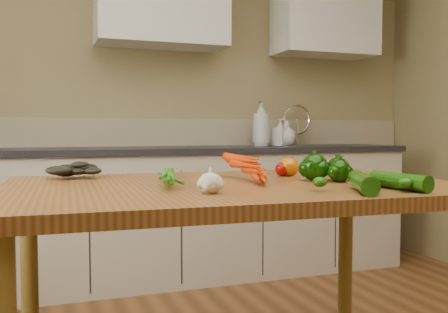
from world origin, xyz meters
TOP-DOWN VIEW (x-y plane):
  - room at (0.00, 0.17)m, footprint 4.04×5.04m
  - counter_run at (0.21, 2.19)m, footprint 2.84×0.64m
  - upper_cabinets at (0.51, 2.32)m, footprint 2.15×0.35m
  - table at (-0.26, 0.51)m, footprint 1.59×1.06m
  - soap_bottle_a at (0.63, 2.27)m, footprint 0.18×0.18m
  - soap_bottle_b at (0.79, 2.27)m, footprint 0.13×0.13m
  - soap_bottle_c at (0.84, 2.27)m, footprint 0.16×0.16m
  - carrot_bunch at (-0.28, 0.55)m, footprint 0.30×0.23m
  - leafy_greens at (-0.77, 0.88)m, footprint 0.22×0.20m
  - garlic_bulb at (-0.43, 0.26)m, footprint 0.07×0.07m
  - pepper_a at (0.05, 0.48)m, footprint 0.10×0.10m
  - pepper_b at (0.14, 0.48)m, footprint 0.08×0.08m
  - pepper_c at (0.11, 0.41)m, footprint 0.08×0.08m
  - tomato_a at (0.02, 0.68)m, footprint 0.06×0.06m
  - tomato_b at (0.04, 0.68)m, footprint 0.08×0.08m
  - tomato_c at (0.24, 0.62)m, footprint 0.08×0.08m
  - zucchini_a at (0.16, 0.15)m, footprint 0.08×0.23m
  - zucchini_b at (0.02, 0.14)m, footprint 0.16×0.25m

SIDE VIEW (x-z plane):
  - counter_run at x=0.21m, z-range -0.11..1.03m
  - table at x=-0.26m, z-range 0.32..1.15m
  - zucchini_a at x=0.16m, z-range 0.83..0.88m
  - zucchini_b at x=0.02m, z-range 0.83..0.89m
  - tomato_a at x=0.02m, z-range 0.83..0.89m
  - garlic_bulb at x=-0.43m, z-range 0.83..0.89m
  - tomato_c at x=0.24m, z-range 0.83..0.90m
  - tomato_b at x=0.04m, z-range 0.83..0.90m
  - carrot_bunch at x=-0.28m, z-range 0.83..0.91m
  - pepper_c at x=0.11m, z-range 0.83..0.91m
  - pepper_b at x=0.14m, z-range 0.83..0.91m
  - pepper_a at x=0.05m, z-range 0.83..0.93m
  - leafy_greens at x=-0.77m, z-range 0.83..0.94m
  - soap_bottle_c at x=0.84m, z-range 0.90..1.09m
  - soap_bottle_b at x=0.79m, z-range 0.90..1.10m
  - soap_bottle_a at x=0.63m, z-range 0.90..1.23m
  - room at x=0.00m, z-range -0.07..2.57m
  - upper_cabinets at x=0.51m, z-range 1.60..2.30m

